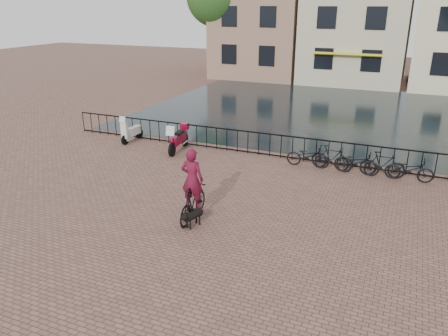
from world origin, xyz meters
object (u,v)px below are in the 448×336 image
at_px(cyclist, 192,189).
at_px(scooter, 132,127).
at_px(dog, 193,217).
at_px(motorcycle, 178,136).

bearing_deg(cyclist, scooter, -46.89).
relative_size(dog, motorcycle, 0.45).
distance_m(cyclist, scooter, 8.79).
xyz_separation_m(dog, scooter, (-6.56, 6.48, 0.41)).
relative_size(dog, scooter, 0.60).
distance_m(motorcycle, scooter, 2.79).
bearing_deg(dog, cyclist, 134.97).
distance_m(dog, scooter, 9.23).
height_order(cyclist, motorcycle, cyclist).
bearing_deg(dog, motorcycle, 139.59).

